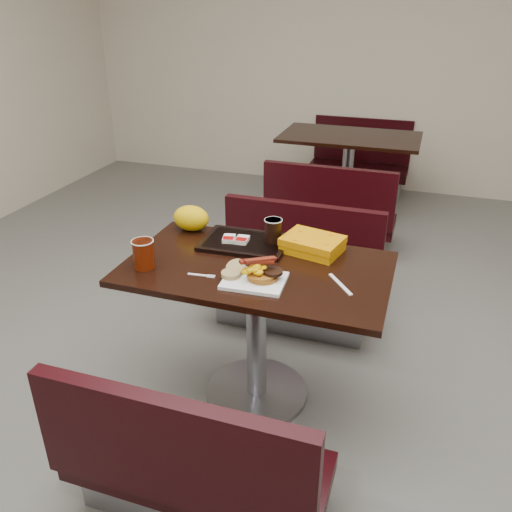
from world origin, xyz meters
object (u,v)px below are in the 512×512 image
(coffee_cup_near, at_px, (144,254))
(clamshell, at_px, (313,244))
(coffee_cup_far, at_px, (273,230))
(hashbrown_sleeve_right, at_px, (242,240))
(table_near, at_px, (257,334))
(knife, at_px, (340,284))
(table_far, at_px, (347,177))
(pancake_stack, at_px, (263,276))
(fork, at_px, (198,275))
(platter, at_px, (254,281))
(hashbrown_sleeve_left, at_px, (229,239))
(bench_near_n, at_px, (293,272))
(bench_far_s, at_px, (332,204))
(bench_far_n, at_px, (358,158))
(paper_bag, at_px, (191,218))
(bench_near_s, at_px, (198,440))
(tray, at_px, (245,242))

(coffee_cup_near, bearing_deg, clamshell, 30.48)
(coffee_cup_far, bearing_deg, hashbrown_sleeve_right, -158.31)
(table_near, height_order, knife, knife)
(table_far, xyz_separation_m, coffee_cup_near, (-0.48, -2.77, 0.44))
(hashbrown_sleeve_right, bearing_deg, knife, -27.35)
(coffee_cup_near, height_order, knife, coffee_cup_near)
(table_far, relative_size, clamshell, 4.44)
(pancake_stack, xyz_separation_m, fork, (-0.29, -0.04, -0.03))
(platter, relative_size, hashbrown_sleeve_left, 3.37)
(pancake_stack, relative_size, hashbrown_sleeve_right, 1.61)
(bench_near_n, height_order, bench_far_s, same)
(table_far, relative_size, coffee_cup_far, 10.51)
(fork, height_order, clamshell, clamshell)
(bench_far_n, xyz_separation_m, fork, (-0.22, -3.47, 0.39))
(fork, relative_size, paper_bag, 0.65)
(table_near, height_order, fork, fork)
(pancake_stack, bearing_deg, bench_far_n, 91.18)
(fork, relative_size, hashbrown_sleeve_left, 1.59)
(paper_bag, bearing_deg, hashbrown_sleeve_right, -17.21)
(platter, distance_m, clamshell, 0.41)
(bench_near_s, bearing_deg, coffee_cup_far, 89.69)
(bench_near_s, distance_m, tray, 1.00)
(pancake_stack, xyz_separation_m, clamshell, (0.13, 0.36, 0.01))
(bench_far_s, relative_size, hashbrown_sleeve_left, 12.81)
(table_far, bearing_deg, table_near, -90.00)
(table_near, relative_size, hashbrown_sleeve_right, 15.06)
(table_near, xyz_separation_m, platter, (0.04, -0.15, 0.38))
(bench_near_n, bearing_deg, table_far, 90.00)
(table_far, xyz_separation_m, pancake_stack, (0.07, -2.73, 0.40))
(coffee_cup_near, distance_m, clamshell, 0.79)
(bench_near_n, relative_size, knife, 5.26)
(bench_near_s, distance_m, coffee_cup_far, 1.05)
(coffee_cup_near, relative_size, coffee_cup_far, 1.15)
(hashbrown_sleeve_left, bearing_deg, coffee_cup_far, 4.68)
(fork, xyz_separation_m, clamshell, (0.42, 0.40, 0.03))
(bench_near_n, xyz_separation_m, bench_far_s, (0.00, 1.20, 0.00))
(bench_near_s, distance_m, hashbrown_sleeve_left, 0.99)
(pancake_stack, xyz_separation_m, knife, (0.32, 0.08, -0.03))
(bench_near_s, height_order, clamshell, clamshell)
(bench_near_s, distance_m, platter, 0.68)
(hashbrown_sleeve_right, bearing_deg, clamshell, 4.38)
(pancake_stack, distance_m, tray, 0.39)
(table_near, height_order, coffee_cup_far, coffee_cup_far)
(hashbrown_sleeve_right, bearing_deg, bench_far_s, 82.03)
(bench_near_s, height_order, coffee_cup_near, coffee_cup_near)
(bench_far_s, bearing_deg, paper_bag, -105.58)
(table_near, xyz_separation_m, coffee_cup_near, (-0.48, -0.17, 0.44))
(bench_far_n, bearing_deg, hashbrown_sleeve_left, -93.71)
(bench_far_s, relative_size, clamshell, 3.70)
(table_far, height_order, coffee_cup_far, coffee_cup_far)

